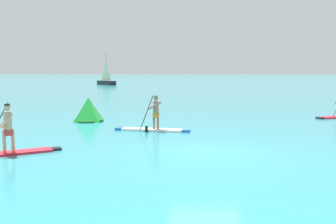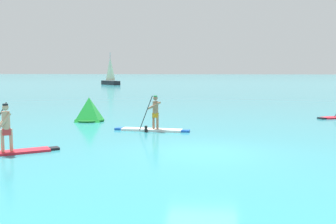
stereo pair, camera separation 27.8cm
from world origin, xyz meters
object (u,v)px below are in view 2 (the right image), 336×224
object	(u,v)px
paddleboarder_near_left	(7,142)
paddleboarder_mid_center	(153,123)
sailboat_left_horizon	(110,81)
race_marker_buoy	(89,110)

from	to	relation	value
paddleboarder_near_left	paddleboarder_mid_center	size ratio (longest dim) A/B	0.83
paddleboarder_near_left	sailboat_left_horizon	size ratio (longest dim) A/B	0.49
paddleboarder_near_left	paddleboarder_mid_center	distance (m)	6.86
sailboat_left_horizon	paddleboarder_near_left	bearing A→B (deg)	-29.70
paddleboarder_near_left	sailboat_left_horizon	xyz separation A→B (m)	(-12.18, 59.10, 0.35)
paddleboarder_mid_center	sailboat_left_horizon	world-z (taller)	sailboat_left_horizon
paddleboarder_near_left	paddleboarder_mid_center	world-z (taller)	paddleboarder_near_left
paddleboarder_mid_center	paddleboarder_near_left	bearing A→B (deg)	59.48
race_marker_buoy	paddleboarder_near_left	bearing A→B (deg)	-90.66
sailboat_left_horizon	race_marker_buoy	bearing A→B (deg)	-27.69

